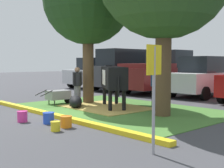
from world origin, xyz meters
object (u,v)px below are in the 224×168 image
at_px(bucket_yellow, 55,126).
at_px(shade_tree_left, 88,1).
at_px(cow_holstein, 113,78).
at_px(person_handler, 77,85).
at_px(bucket_pink, 22,116).
at_px(bucket_orange, 66,121).
at_px(suv_dark_grey, 124,70).
at_px(wheelbarrow, 59,95).
at_px(parking_sign, 154,78).
at_px(pickup_truck_maroon, 162,73).
at_px(sedan_silver, 96,73).
at_px(hatchback_white, 203,77).
at_px(person_visitor_near, 155,85).
at_px(bucket_blue, 49,118).
at_px(calf_lying, 76,102).

bearing_deg(bucket_yellow, shade_tree_left, 133.11).
relative_size(cow_holstein, person_handler, 1.81).
relative_size(person_handler, bucket_pink, 4.78).
height_order(bucket_orange, suv_dark_grey, suv_dark_grey).
bearing_deg(wheelbarrow, parking_sign, -18.72).
relative_size(parking_sign, pickup_truck_maroon, 0.38).
bearing_deg(cow_holstein, bucket_pink, -85.57).
distance_m(sedan_silver, hatchback_white, 7.97).
relative_size(cow_holstein, person_visitor_near, 1.77).
relative_size(wheelbarrow, bucket_yellow, 6.04).
relative_size(bucket_pink, hatchback_white, 0.07).
relative_size(wheelbarrow, bucket_orange, 4.87).
bearing_deg(cow_holstein, bucket_yellow, -62.34).
relative_size(shade_tree_left, person_visitor_near, 3.93).
bearing_deg(parking_sign, bucket_blue, 179.40).
height_order(parking_sign, bucket_yellow, parking_sign).
height_order(person_handler, bucket_orange, person_handler).
bearing_deg(wheelbarrow, hatchback_white, 70.80).
relative_size(shade_tree_left, bucket_blue, 18.32).
bearing_deg(sedan_silver, bucket_blue, -45.52).
height_order(person_visitor_near, bucket_blue, person_visitor_near).
height_order(calf_lying, bucket_orange, calf_lying).
bearing_deg(cow_holstein, calf_lying, -130.22).
height_order(person_handler, sedan_silver, sedan_silver).
bearing_deg(wheelbarrow, suv_dark_grey, 113.76).
distance_m(person_visitor_near, sedan_silver, 9.52).
distance_m(person_visitor_near, bucket_blue, 4.88).
xyz_separation_m(cow_holstein, calf_lying, (-0.93, -1.10, -0.91)).
bearing_deg(bucket_blue, suv_dark_grey, 124.32).
bearing_deg(bucket_pink, sedan_silver, 130.59).
bearing_deg(suv_dark_grey, cow_holstein, -47.40).
relative_size(wheelbarrow, hatchback_white, 0.36).
bearing_deg(bucket_yellow, sedan_silver, 136.29).
relative_size(bucket_orange, pickup_truck_maroon, 0.06).
relative_size(bucket_blue, bucket_yellow, 1.27).
distance_m(wheelbarrow, bucket_pink, 3.74).
height_order(bucket_yellow, sedan_silver, sedan_silver).
distance_m(shade_tree_left, parking_sign, 7.96).
xyz_separation_m(person_handler, pickup_truck_maroon, (-0.98, 6.62, 0.29)).
relative_size(cow_holstein, calf_lying, 2.20).
bearing_deg(pickup_truck_maroon, bucket_blue, -69.83).
relative_size(person_handler, pickup_truck_maroon, 0.28).
xyz_separation_m(bucket_orange, suv_dark_grey, (-6.86, 8.85, 1.11)).
bearing_deg(calf_lying, suv_dark_grey, 122.05).
height_order(person_handler, suv_dark_grey, suv_dark_grey).
distance_m(person_visitor_near, hatchback_white, 4.56).
xyz_separation_m(person_handler, person_visitor_near, (2.34, 2.03, 0.02)).
distance_m(wheelbarrow, hatchback_white, 7.41).
distance_m(bucket_pink, sedan_silver, 12.32).
bearing_deg(hatchback_white, bucket_blue, -85.24).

